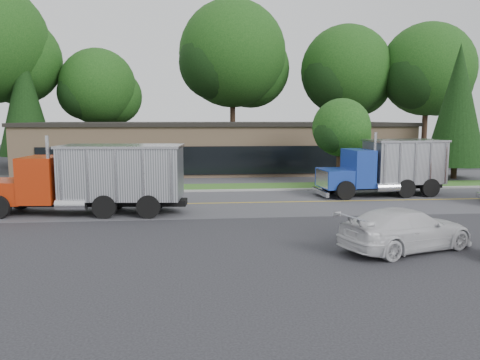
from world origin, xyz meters
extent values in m
plane|color=#38383E|center=(0.00, 0.00, 0.00)|extent=(140.00, 140.00, 0.00)
cube|color=#58585D|center=(0.00, 9.00, 0.00)|extent=(60.00, 8.00, 0.02)
cube|color=gold|center=(0.00, 9.00, 0.00)|extent=(60.00, 0.12, 0.01)
cube|color=#9E9E99|center=(0.00, 13.20, 0.00)|extent=(60.00, 0.30, 0.12)
cube|color=#336121|center=(0.00, 15.00, 0.00)|extent=(60.00, 3.40, 0.03)
cube|color=#58585D|center=(0.00, 20.00, 0.00)|extent=(60.00, 7.00, 0.02)
cube|color=tan|center=(2.00, 26.00, 2.00)|extent=(32.00, 12.00, 4.00)
sphere|color=#11380F|center=(-17.79, 33.47, 10.47)|extent=(8.82, 8.82, 8.82)
cylinder|color=#382619|center=(-10.00, 34.00, 2.13)|extent=(0.56, 0.56, 4.26)
sphere|color=#11380F|center=(-10.00, 34.00, 7.92)|extent=(7.80, 7.80, 7.80)
sphere|color=#11380F|center=(-8.54, 34.97, 6.95)|extent=(5.85, 5.85, 5.85)
sphere|color=black|center=(-11.22, 33.27, 7.19)|extent=(5.36, 5.36, 5.36)
cylinder|color=#382619|center=(4.00, 34.00, 3.07)|extent=(0.56, 0.56, 6.14)
sphere|color=#11380F|center=(4.00, 34.00, 11.40)|extent=(11.22, 11.22, 11.22)
sphere|color=#11380F|center=(6.10, 35.40, 9.99)|extent=(8.41, 8.41, 8.41)
sphere|color=black|center=(2.25, 32.95, 10.34)|extent=(7.71, 7.71, 7.71)
cylinder|color=#382619|center=(16.00, 33.00, 2.61)|extent=(0.56, 0.56, 5.21)
sphere|color=#11380F|center=(16.00, 33.00, 9.68)|extent=(9.53, 9.53, 9.53)
sphere|color=#11380F|center=(17.79, 34.19, 8.49)|extent=(7.15, 7.15, 7.15)
sphere|color=black|center=(14.51, 32.11, 8.79)|extent=(6.55, 6.55, 6.55)
cylinder|color=#382619|center=(24.00, 31.00, 2.60)|extent=(0.56, 0.56, 5.21)
sphere|color=#11380F|center=(24.00, 31.00, 9.67)|extent=(9.52, 9.52, 9.52)
sphere|color=#11380F|center=(25.79, 32.19, 8.48)|extent=(7.14, 7.14, 7.14)
sphere|color=black|center=(22.51, 30.11, 8.78)|extent=(6.55, 6.55, 6.55)
cylinder|color=#382619|center=(-16.00, 30.00, 0.50)|extent=(0.44, 0.44, 1.00)
cone|color=black|center=(-16.00, 30.00, 6.27)|extent=(5.02, 5.02, 10.26)
cylinder|color=#382619|center=(20.00, 18.00, 0.50)|extent=(0.44, 0.44, 1.00)
cone|color=black|center=(20.00, 18.00, 5.66)|extent=(4.52, 4.52, 9.25)
cylinder|color=#382619|center=(10.00, 15.00, 1.09)|extent=(0.56, 0.56, 2.17)
sphere|color=#11380F|center=(10.00, 15.00, 4.03)|extent=(3.97, 3.97, 3.97)
sphere|color=#11380F|center=(10.74, 15.50, 3.54)|extent=(2.98, 2.98, 2.98)
sphere|color=black|center=(9.38, 14.63, 3.66)|extent=(2.73, 2.73, 2.73)
cube|color=black|center=(-5.13, 6.79, 0.57)|extent=(9.50, 1.79, 0.28)
cube|color=#AD2A0C|center=(-9.23, 7.13, 1.12)|extent=(2.44, 2.48, 1.10)
cube|color=#AD2A0C|center=(-7.39, 6.98, 1.72)|extent=(1.84, 2.53, 2.20)
cube|color=black|center=(-8.10, 7.04, 2.12)|extent=(0.24, 2.10, 0.90)
cube|color=silver|center=(-3.50, 6.65, 2.02)|extent=(5.84, 2.96, 2.50)
cube|color=silver|center=(-3.50, 6.65, 3.32)|extent=(6.00, 3.13, 0.12)
cylinder|color=black|center=(-8.93, 8.26, 0.57)|extent=(1.13, 0.44, 1.10)
cylinder|color=black|center=(-2.99, 7.76, 0.57)|extent=(1.13, 0.44, 1.10)
cylinder|color=black|center=(-3.18, 5.47, 0.57)|extent=(1.13, 0.44, 1.10)
cube|color=black|center=(11.43, 10.82, 0.57)|extent=(7.29, 1.67, 0.28)
cube|color=#1B3897|center=(8.31, 10.52, 1.12)|extent=(1.94, 2.45, 1.10)
cube|color=#1B3897|center=(9.71, 10.65, 1.72)|extent=(1.48, 2.51, 2.20)
cube|color=black|center=(9.17, 10.60, 2.12)|extent=(0.26, 2.10, 0.90)
cube|color=silver|center=(12.69, 10.93, 2.02)|extent=(4.53, 2.89, 2.50)
cube|color=silver|center=(12.69, 10.93, 3.32)|extent=(4.70, 3.06, 0.12)
cylinder|color=black|center=(8.36, 11.68, 0.57)|extent=(1.13, 0.45, 1.10)
cylinder|color=black|center=(8.57, 9.39, 0.57)|extent=(1.13, 0.45, 1.10)
cylinder|color=black|center=(12.89, 12.11, 0.57)|extent=(1.13, 0.45, 1.10)
cylinder|color=black|center=(13.11, 9.82, 0.57)|extent=(1.13, 0.45, 1.10)
imported|color=silver|center=(7.50, -0.74, 0.74)|extent=(5.53, 3.72, 1.49)
camera|label=1|loc=(0.10, -16.37, 4.66)|focal=35.00mm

